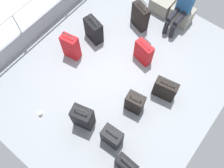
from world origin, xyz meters
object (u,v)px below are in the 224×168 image
suitcase_4 (126,165)px  suitcase_0 (165,89)px  suitcase_7 (140,17)px  suitcase_8 (112,137)px  cargo_crate_0 (162,4)px  cargo_crate_1 (181,15)px  suitcase_6 (143,52)px  suitcase_3 (83,118)px  suitcase_2 (135,103)px  passenger_seated (182,8)px  suitcase_5 (71,47)px  paper_cup (40,113)px  suitcase_1 (94,30)px

suitcase_4 → suitcase_0: bearing=99.1°
suitcase_7 → suitcase_8: size_ratio=1.33×
cargo_crate_0 → cargo_crate_1: cargo_crate_1 is taller
suitcase_6 → suitcase_3: bearing=-91.3°
suitcase_0 → suitcase_3: 1.74m
suitcase_0 → suitcase_4: 1.69m
cargo_crate_0 → suitcase_2: suitcase_2 is taller
cargo_crate_1 → suitcase_7: bearing=-132.9°
passenger_seated → suitcase_8: 3.26m
passenger_seated → suitcase_3: bearing=-92.1°
suitcase_3 → suitcase_5: bearing=140.8°
paper_cup → passenger_seated: bearing=75.7°
suitcase_2 → suitcase_4: suitcase_2 is taller
suitcase_1 → suitcase_6: size_ratio=0.91×
suitcase_7 → suitcase_1: bearing=-122.7°
suitcase_6 → suitcase_5: bearing=-145.6°
suitcase_1 → paper_cup: (0.39, -2.16, -0.24)m
suitcase_1 → suitcase_6: (1.25, 0.22, -0.00)m
suitcase_8 → suitcase_3: bearing=-174.0°
suitcase_4 → suitcase_7: bearing=121.4°
paper_cup → suitcase_7: bearing=85.7°
cargo_crate_1 → suitcase_0: suitcase_0 is taller
suitcase_1 → paper_cup: bearing=-79.9°
suitcase_0 → suitcase_8: suitcase_0 is taller
passenger_seated → suitcase_2: passenger_seated is taller
cargo_crate_1 → suitcase_5: 2.79m
suitcase_6 → suitcase_2: bearing=-63.1°
cargo_crate_1 → suitcase_7: size_ratio=0.66×
suitcase_6 → paper_cup: suitcase_6 is taller
suitcase_0 → suitcase_5: 2.22m
passenger_seated → suitcase_0: (0.77, -1.77, -0.32)m
cargo_crate_0 → suitcase_5: 2.59m
suitcase_4 → suitcase_8: 0.57m
cargo_crate_1 → suitcase_7: suitcase_7 is taller
suitcase_1 → suitcase_5: size_ratio=0.89×
paper_cup → cargo_crate_1: bearing=76.4°
cargo_crate_0 → suitcase_0: bearing=-56.0°
suitcase_4 → cargo_crate_0: bearing=113.7°
cargo_crate_1 → passenger_seated: (-0.00, -0.19, 0.38)m
suitcase_5 → suitcase_4: bearing=-26.6°
cargo_crate_1 → passenger_seated: 0.43m
suitcase_7 → suitcase_3: bearing=-77.7°
cargo_crate_1 → suitcase_6: suitcase_6 is taller
passenger_seated → suitcase_4: bearing=-73.2°
suitcase_2 → paper_cup: size_ratio=7.27×
suitcase_6 → suitcase_8: (0.61, -1.88, -0.03)m
suitcase_5 → suitcase_1: bearing=84.0°
suitcase_0 → suitcase_4: (0.27, -1.67, 0.03)m
cargo_crate_0 → paper_cup: bearing=-95.3°
suitcase_3 → suitcase_7: bearing=102.3°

